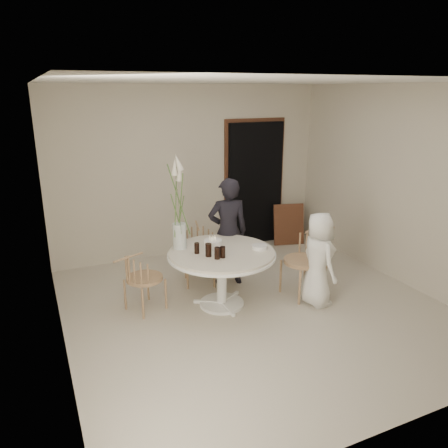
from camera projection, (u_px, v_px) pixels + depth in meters
name	position (u px, v px, depth m)	size (l,w,h in m)	color
ground	(255.00, 308.00, 5.47)	(4.50, 4.50, 0.00)	beige
room_shell	(258.00, 181.00, 4.99)	(4.50, 4.50, 4.50)	silver
doorway	(255.00, 184.00, 7.51)	(1.00, 0.10, 2.10)	black
door_trim	(254.00, 181.00, 7.53)	(1.12, 0.03, 2.22)	brown
table	(222.00, 260.00, 5.36)	(1.33, 1.33, 0.73)	white
picture_frame	(289.00, 224.00, 7.64)	(0.54, 0.04, 0.72)	brown
chair_far	(198.00, 246.00, 6.14)	(0.52, 0.55, 0.80)	tan
chair_right	(311.00, 253.00, 5.71)	(0.56, 0.52, 0.89)	tan
chair_left	(137.00, 275.00, 5.22)	(0.56, 0.54, 0.77)	tan
girl	(228.00, 232.00, 5.97)	(0.55, 0.36, 1.51)	black
boy	(318.00, 259.00, 5.42)	(0.59, 0.38, 1.20)	white
birthday_cake	(213.00, 244.00, 5.42)	(0.22, 0.22, 0.16)	silver
cola_tumbler_a	(217.00, 253.00, 5.07)	(0.07, 0.07, 0.14)	black
cola_tumbler_b	(223.00, 252.00, 5.11)	(0.06, 0.06, 0.14)	black
cola_tumbler_c	(197.00, 248.00, 5.24)	(0.06, 0.06, 0.13)	black
cola_tumbler_d	(208.00, 250.00, 5.14)	(0.07, 0.07, 0.16)	black
plate_stack	(260.00, 247.00, 5.39)	(0.19, 0.19, 0.05)	white
flower_vase	(179.00, 216.00, 5.31)	(0.17, 0.17, 1.18)	silver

